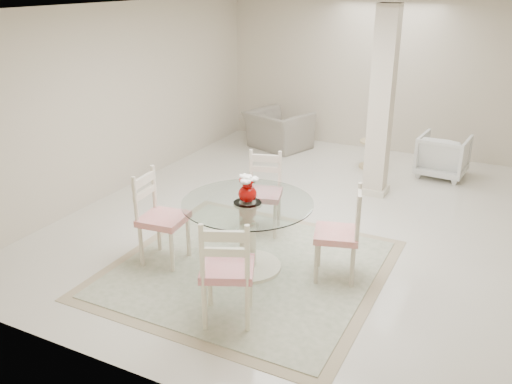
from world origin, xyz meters
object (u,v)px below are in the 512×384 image
at_px(column, 382,104).
at_px(dining_chair_east, 344,227).
at_px(side_table, 372,155).
at_px(armchair_white, 443,156).
at_px(red_vase, 248,189).
at_px(dining_chair_south, 226,264).
at_px(dining_table, 248,236).
at_px(recliner_taupe, 278,130).
at_px(dining_chair_north, 264,187).
at_px(dining_chair_west, 157,211).

relative_size(column, dining_chair_east, 2.37).
bearing_deg(side_table, armchair_white, 4.71).
bearing_deg(red_vase, dining_chair_south, -73.26).
bearing_deg(dining_table, recliner_taupe, 110.29).
bearing_deg(dining_chair_south, red_vase, -97.38).
bearing_deg(armchair_white, dining_table, 75.53).
bearing_deg(dining_chair_east, dining_chair_south, -44.52).
distance_m(dining_chair_north, side_table, 3.08).
distance_m(dining_chair_east, recliner_taupe, 4.77).
bearing_deg(side_table, recliner_taupe, 170.66).
height_order(dining_table, side_table, dining_table).
bearing_deg(column, dining_chair_south, -95.17).
bearing_deg(dining_chair_north, dining_table, -90.68).
height_order(red_vase, dining_chair_west, dining_chair_west).
distance_m(dining_table, dining_chair_south, 1.05).
bearing_deg(armchair_white, dining_chair_east, 88.17).
xyz_separation_m(dining_table, dining_chair_south, (0.30, -0.98, 0.22)).
distance_m(dining_chair_west, armchair_white, 4.98).
relative_size(recliner_taupe, armchair_white, 1.41).
xyz_separation_m(dining_chair_south, side_table, (0.00, 4.97, -0.41)).
bearing_deg(column, dining_chair_north, -116.25).
bearing_deg(dining_chair_west, column, -33.44).
height_order(column, dining_table, column).
xyz_separation_m(dining_table, dining_chair_north, (-0.29, 0.98, 0.18)).
height_order(dining_chair_north, armchair_white, dining_chair_north).
distance_m(dining_table, red_vase, 0.54).
bearing_deg(armchair_white, recliner_taupe, 0.54).
relative_size(dining_table, dining_chair_south, 1.17).
distance_m(column, red_vase, 2.97).
bearing_deg(red_vase, column, 77.35).
bearing_deg(dining_table, red_vase, -18.43).
xyz_separation_m(dining_chair_east, side_table, (-0.68, 3.70, -0.38)).
distance_m(dining_chair_south, armchair_white, 5.19).
height_order(red_vase, dining_chair_south, dining_chair_south).
bearing_deg(dining_chair_east, recliner_taupe, -163.42).
relative_size(column, side_table, 5.76).
relative_size(dining_table, red_vase, 4.67).
height_order(dining_chair_east, armchair_white, dining_chair_east).
distance_m(dining_table, dining_chair_north, 1.04).
xyz_separation_m(dining_chair_east, dining_chair_west, (-1.97, -0.56, 0.02)).
bearing_deg(dining_chair_east, armchair_white, 157.38).
height_order(dining_chair_east, dining_chair_west, dining_chair_west).
relative_size(column, armchair_white, 3.58).
bearing_deg(red_vase, side_table, 85.71).
bearing_deg(red_vase, dining_table, 161.57).
distance_m(column, recliner_taupe, 2.83).
distance_m(column, dining_chair_north, 2.24).
distance_m(red_vase, dining_chair_east, 1.08).
xyz_separation_m(dining_chair_east, dining_chair_north, (-1.27, 0.70, -0.01)).
bearing_deg(red_vase, recliner_taupe, 110.30).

